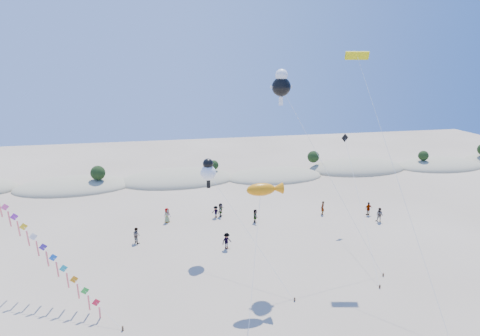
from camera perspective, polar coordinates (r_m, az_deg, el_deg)
name	(u,v)px	position (r m, az deg, el deg)	size (l,w,h in m)	color
dune_ridge	(184,180)	(66.18, -7.94, -1.64)	(145.30, 11.49, 5.57)	gray
fish_kite	(265,190)	(32.13, 3.56, -3.07)	(4.83, 8.61, 9.59)	#3F2D1E
cartoon_kite_low	(208,171)	(39.43, -4.54, -0.43)	(6.43, 11.27, 9.78)	#3F2D1E
cartoon_kite_high	(281,85)	(36.50, 5.91, 11.69)	(9.53, 6.31, 18.31)	#3F2D1E
parafoil_kite	(359,61)	(39.19, 16.53, 14.41)	(2.19, 15.81, 19.84)	#3F2D1E
dark_kite	(353,172)	(44.55, 15.76, -0.59)	(3.54, 14.68, 10.88)	#3F2D1E
beachgoers	(250,218)	(47.98, 1.38, -7.16)	(29.68, 10.38, 1.79)	slate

